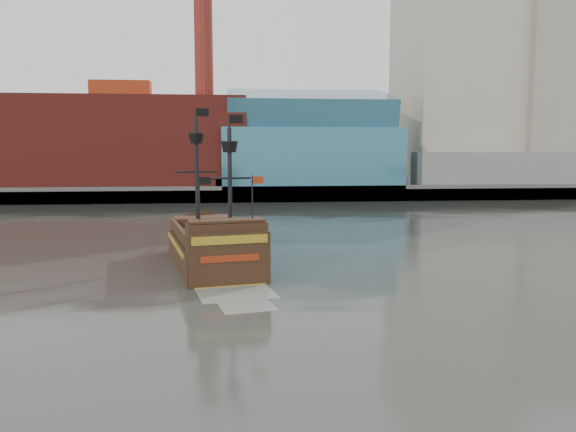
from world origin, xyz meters
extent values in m
plane|color=#282B26|center=(0.00, 0.00, 0.00)|extent=(400.00, 400.00, 0.00)
cube|color=slate|center=(0.00, 92.00, 1.00)|extent=(220.00, 60.00, 2.00)
cube|color=#4C4C49|center=(0.00, 62.50, 1.30)|extent=(220.00, 1.00, 2.60)
cube|color=maroon|center=(-22.00, 72.00, 9.50)|extent=(42.00, 18.00, 15.00)
cube|color=#2F687F|center=(10.00, 70.00, 7.00)|extent=(30.00, 16.00, 10.00)
cube|color=#A29886|center=(40.00, 80.00, 25.00)|extent=(20.00, 22.00, 46.00)
cube|color=gray|center=(58.00, 76.00, 21.00)|extent=(18.00, 18.00, 38.00)
cube|color=#A29886|center=(50.00, 97.00, 28.00)|extent=(24.00, 20.00, 52.00)
cube|color=slate|center=(48.00, 66.00, 5.00)|extent=(40.00, 6.00, 6.00)
cylinder|color=maroon|center=(-8.00, 74.00, 28.00)|extent=(3.20, 3.20, 22.00)
cube|color=#2F687F|center=(10.00, 70.00, 15.00)|extent=(28.00, 14.94, 8.78)
cube|color=black|center=(-4.99, 13.17, 0.63)|extent=(7.56, 13.35, 2.73)
cube|color=#55321F|center=(-4.99, 13.17, 2.15)|extent=(6.80, 12.02, 0.31)
cube|color=black|center=(-5.95, 18.11, 2.52)|extent=(4.86, 3.32, 1.05)
cube|color=black|center=(-3.94, 7.82, 2.94)|extent=(5.21, 2.60, 1.89)
cube|color=black|center=(-3.76, 6.87, 1.26)|extent=(5.09, 1.24, 4.19)
cube|color=olive|center=(-3.73, 6.73, 2.94)|extent=(4.65, 0.99, 0.52)
cube|color=maroon|center=(-3.73, 6.73, 1.78)|extent=(3.62, 0.79, 0.42)
cylinder|color=black|center=(-6.11, 14.55, 6.40)|extent=(0.34, 0.34, 8.18)
cylinder|color=black|center=(-3.70, 11.50, 6.08)|extent=(0.34, 0.34, 7.55)
cone|color=black|center=(-6.11, 14.55, 9.23)|extent=(1.35, 1.35, 0.73)
cone|color=black|center=(-3.70, 11.50, 8.60)|extent=(1.35, 1.35, 0.73)
cube|color=black|center=(-5.65, 14.64, 11.11)|extent=(0.93, 0.21, 0.58)
cube|color=black|center=(-3.24, 11.59, 10.49)|extent=(0.93, 0.21, 0.58)
cube|color=gray|center=(-3.42, 5.14, 0.01)|extent=(5.10, 4.56, 0.02)
camera|label=1|loc=(-3.68, -27.30, 8.41)|focal=35.00mm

